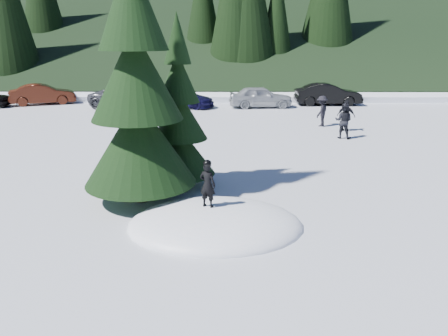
{
  "coord_description": "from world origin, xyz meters",
  "views": [
    {
      "loc": [
        0.32,
        -10.24,
        4.6
      ],
      "look_at": [
        0.21,
        1.48,
        1.1
      ],
      "focal_mm": 35.0,
      "sensor_mm": 36.0,
      "label": 1
    }
  ],
  "objects_px": {
    "spruce_tall": "(136,87)",
    "car_5": "(328,94)",
    "adult_1": "(346,116)",
    "car_1": "(43,94)",
    "spruce_short": "(179,121)",
    "car_2": "(128,98)",
    "adult_2": "(322,111)",
    "car_4": "(261,97)",
    "adult_0": "(344,121)",
    "car_3": "(183,98)",
    "child_skier": "(208,185)"
  },
  "relations": [
    {
      "from": "spruce_short",
      "to": "adult_0",
      "type": "relative_size",
      "value": 3.19
    },
    {
      "from": "spruce_short",
      "to": "adult_2",
      "type": "distance_m",
      "value": 12.07
    },
    {
      "from": "spruce_tall",
      "to": "car_3",
      "type": "height_order",
      "value": "spruce_tall"
    },
    {
      "from": "child_skier",
      "to": "adult_0",
      "type": "relative_size",
      "value": 0.69
    },
    {
      "from": "adult_0",
      "to": "car_1",
      "type": "distance_m",
      "value": 21.75
    },
    {
      "from": "adult_2",
      "to": "car_5",
      "type": "xyz_separation_m",
      "value": [
        2.05,
        7.81,
        -0.05
      ]
    },
    {
      "from": "adult_2",
      "to": "car_1",
      "type": "bearing_deg",
      "value": -81.31
    },
    {
      "from": "car_3",
      "to": "car_4",
      "type": "relative_size",
      "value": 1.04
    },
    {
      "from": "spruce_tall",
      "to": "adult_0",
      "type": "bearing_deg",
      "value": 46.49
    },
    {
      "from": "adult_1",
      "to": "car_3",
      "type": "relative_size",
      "value": 0.35
    },
    {
      "from": "adult_2",
      "to": "spruce_tall",
      "type": "bearing_deg",
      "value": -1.56
    },
    {
      "from": "child_skier",
      "to": "car_5",
      "type": "relative_size",
      "value": 0.25
    },
    {
      "from": "spruce_tall",
      "to": "adult_0",
      "type": "xyz_separation_m",
      "value": [
        7.99,
        8.41,
        -2.48
      ]
    },
    {
      "from": "spruce_short",
      "to": "car_2",
      "type": "height_order",
      "value": "spruce_short"
    },
    {
      "from": "spruce_short",
      "to": "adult_2",
      "type": "relative_size",
      "value": 3.27
    },
    {
      "from": "car_1",
      "to": "car_4",
      "type": "distance_m",
      "value": 15.61
    },
    {
      "from": "car_1",
      "to": "car_4",
      "type": "relative_size",
      "value": 1.03
    },
    {
      "from": "adult_2",
      "to": "car_5",
      "type": "height_order",
      "value": "adult_2"
    },
    {
      "from": "car_1",
      "to": "car_4",
      "type": "height_order",
      "value": "car_4"
    },
    {
      "from": "adult_1",
      "to": "car_1",
      "type": "height_order",
      "value": "adult_1"
    },
    {
      "from": "adult_0",
      "to": "adult_2",
      "type": "height_order",
      "value": "adult_0"
    },
    {
      "from": "spruce_tall",
      "to": "adult_1",
      "type": "relative_size",
      "value": 5.49
    },
    {
      "from": "adult_0",
      "to": "car_4",
      "type": "relative_size",
      "value": 0.39
    },
    {
      "from": "adult_0",
      "to": "adult_1",
      "type": "distance_m",
      "value": 1.8
    },
    {
      "from": "spruce_tall",
      "to": "car_4",
      "type": "height_order",
      "value": "spruce_tall"
    },
    {
      "from": "child_skier",
      "to": "car_1",
      "type": "height_order",
      "value": "child_skier"
    },
    {
      "from": "adult_0",
      "to": "car_4",
      "type": "distance_m",
      "value": 10.17
    },
    {
      "from": "child_skier",
      "to": "car_4",
      "type": "height_order",
      "value": "child_skier"
    },
    {
      "from": "spruce_tall",
      "to": "child_skier",
      "type": "relative_size",
      "value": 7.4
    },
    {
      "from": "adult_0",
      "to": "adult_2",
      "type": "xyz_separation_m",
      "value": [
        -0.41,
        3.03,
        -0.02
      ]
    },
    {
      "from": "child_skier",
      "to": "car_2",
      "type": "height_order",
      "value": "child_skier"
    },
    {
      "from": "adult_2",
      "to": "car_4",
      "type": "relative_size",
      "value": 0.38
    },
    {
      "from": "spruce_tall",
      "to": "car_5",
      "type": "height_order",
      "value": "spruce_tall"
    },
    {
      "from": "car_1",
      "to": "car_3",
      "type": "xyz_separation_m",
      "value": [
        10.21,
        -1.24,
        -0.09
      ]
    },
    {
      "from": "spruce_short",
      "to": "car_2",
      "type": "relative_size",
      "value": 1.03
    },
    {
      "from": "adult_1",
      "to": "car_5",
      "type": "xyz_separation_m",
      "value": [
        1.08,
        9.13,
        -0.02
      ]
    },
    {
      "from": "child_skier",
      "to": "car_5",
      "type": "height_order",
      "value": "child_skier"
    },
    {
      "from": "car_1",
      "to": "child_skier",
      "type": "bearing_deg",
      "value": -170.89
    },
    {
      "from": "spruce_tall",
      "to": "car_5",
      "type": "relative_size",
      "value": 1.85
    },
    {
      "from": "car_3",
      "to": "car_5",
      "type": "height_order",
      "value": "car_5"
    },
    {
      "from": "car_1",
      "to": "car_3",
      "type": "relative_size",
      "value": 1.0
    },
    {
      "from": "spruce_tall",
      "to": "adult_2",
      "type": "xyz_separation_m",
      "value": [
        7.58,
        11.44,
        -2.5
      ]
    },
    {
      "from": "child_skier",
      "to": "adult_1",
      "type": "bearing_deg",
      "value": -94.51
    },
    {
      "from": "spruce_tall",
      "to": "car_1",
      "type": "bearing_deg",
      "value": 119.18
    },
    {
      "from": "child_skier",
      "to": "car_1",
      "type": "bearing_deg",
      "value": -34.14
    },
    {
      "from": "adult_0",
      "to": "car_1",
      "type": "xyz_separation_m",
      "value": [
        -18.79,
        10.94,
        -0.11
      ]
    },
    {
      "from": "spruce_tall",
      "to": "car_2",
      "type": "bearing_deg",
      "value": 103.64
    },
    {
      "from": "spruce_short",
      "to": "car_2",
      "type": "distance_m",
      "value": 17.05
    },
    {
      "from": "car_2",
      "to": "car_3",
      "type": "bearing_deg",
      "value": -66.18
    },
    {
      "from": "car_2",
      "to": "car_4",
      "type": "bearing_deg",
      "value": -71.66
    }
  ]
}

